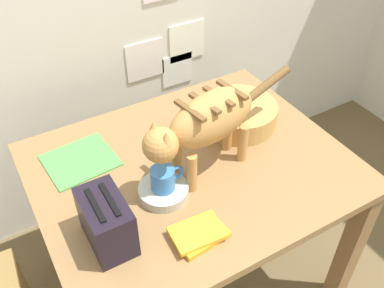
% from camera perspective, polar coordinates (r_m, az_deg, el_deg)
% --- Properties ---
extents(dining_table, '(1.13, 0.92, 0.73)m').
position_cam_1_polar(dining_table, '(1.64, -0.00, -5.08)').
color(dining_table, olive).
rests_on(dining_table, ground_plane).
extents(cat, '(0.64, 0.20, 0.32)m').
position_cam_1_polar(cat, '(1.41, 1.91, 2.94)').
color(cat, '#C18745').
rests_on(cat, dining_table).
extents(saucer_bowl, '(0.17, 0.17, 0.04)m').
position_cam_1_polar(saucer_bowl, '(1.46, -3.84, -6.30)').
color(saucer_bowl, '#B5B8A5').
rests_on(saucer_bowl, dining_table).
extents(coffee_mug, '(0.12, 0.08, 0.08)m').
position_cam_1_polar(coffee_mug, '(1.42, -3.81, -4.64)').
color(coffee_mug, '#3979C5').
rests_on(coffee_mug, saucer_bowl).
extents(magazine, '(0.27, 0.24, 0.01)m').
position_cam_1_polar(magazine, '(1.64, -14.71, -2.13)').
color(magazine, '#50AA4A').
rests_on(magazine, dining_table).
extents(book_stack, '(0.18, 0.13, 0.03)m').
position_cam_1_polar(book_stack, '(1.34, 0.93, -11.91)').
color(book_stack, gold).
rests_on(book_stack, dining_table).
extents(wicker_basket, '(0.31, 0.31, 0.09)m').
position_cam_1_polar(wicker_basket, '(1.75, 6.28, 4.04)').
color(wicker_basket, tan).
rests_on(wicker_basket, dining_table).
extents(toaster, '(0.12, 0.20, 0.18)m').
position_cam_1_polar(toaster, '(1.31, -11.37, -10.16)').
color(toaster, black).
rests_on(toaster, dining_table).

